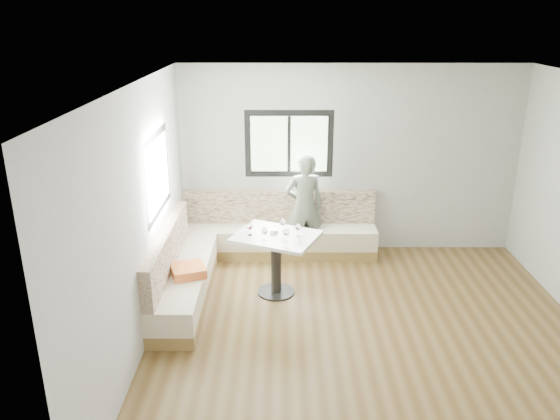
% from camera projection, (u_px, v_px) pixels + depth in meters
% --- Properties ---
extents(room, '(5.01, 5.01, 2.81)m').
position_uv_depth(room, '(369.00, 217.00, 5.79)').
color(room, brown).
rests_on(room, ground).
extents(banquette, '(2.90, 2.80, 0.95)m').
position_uv_depth(banquette, '(240.00, 250.00, 7.62)').
color(banquette, olive).
rests_on(banquette, ground).
extents(table, '(1.22, 1.11, 0.82)m').
position_uv_depth(table, '(276.00, 250.00, 6.95)').
color(table, black).
rests_on(table, ground).
extents(person, '(0.64, 0.48, 1.58)m').
position_uv_depth(person, '(304.00, 206.00, 7.98)').
color(person, slate).
rests_on(person, ground).
extents(olive_ramekin, '(0.11, 0.11, 0.04)m').
position_uv_depth(olive_ramekin, '(274.00, 231.00, 6.95)').
color(olive_ramekin, white).
rests_on(olive_ramekin, table).
extents(wine_glass_a, '(0.08, 0.08, 0.17)m').
position_uv_depth(wine_glass_a, '(250.00, 227.00, 6.83)').
color(wine_glass_a, white).
rests_on(wine_glass_a, table).
extents(wine_glass_b, '(0.08, 0.08, 0.17)m').
position_uv_depth(wine_glass_b, '(264.00, 231.00, 6.69)').
color(wine_glass_b, white).
rests_on(wine_glass_b, table).
extents(wine_glass_c, '(0.08, 0.08, 0.17)m').
position_uv_depth(wine_glass_c, '(287.00, 233.00, 6.64)').
color(wine_glass_c, white).
rests_on(wine_glass_c, table).
extents(wine_glass_d, '(0.08, 0.08, 0.17)m').
position_uv_depth(wine_glass_d, '(283.00, 223.00, 6.96)').
color(wine_glass_d, white).
rests_on(wine_glass_d, table).
extents(wine_glass_e, '(0.08, 0.08, 0.17)m').
position_uv_depth(wine_glass_e, '(298.00, 227.00, 6.81)').
color(wine_glass_e, white).
rests_on(wine_glass_e, table).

